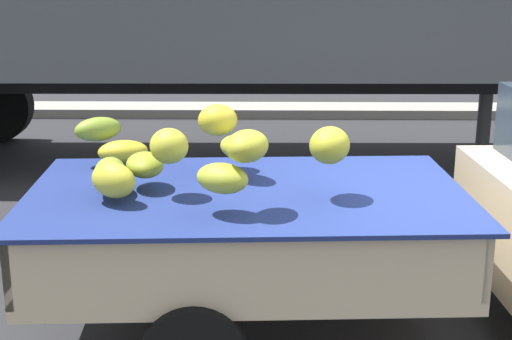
% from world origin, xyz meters
% --- Properties ---
extents(ground, '(220.00, 220.00, 0.00)m').
position_xyz_m(ground, '(0.00, 0.00, 0.00)').
color(ground, '#28282B').
extents(curb_strip, '(80.00, 0.80, 0.16)m').
position_xyz_m(curb_strip, '(0.00, 7.90, 0.08)').
color(curb_strip, gray).
rests_on(curb_strip, ground).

